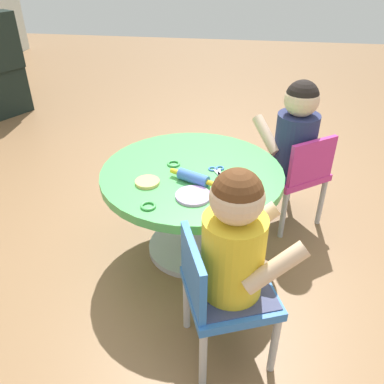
{
  "coord_description": "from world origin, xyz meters",
  "views": [
    {
      "loc": [
        -1.56,
        -0.22,
        1.35
      ],
      "look_at": [
        0.0,
        0.0,
        0.35
      ],
      "focal_mm": 37.33,
      "sensor_mm": 36.0,
      "label": 1
    }
  ],
  "objects": [
    {
      "name": "seated_child_right",
      "position": [
        0.35,
        -0.48,
        0.53
      ],
      "size": [
        0.44,
        0.42,
        0.51
      ],
      "color": "#3F4772",
      "rests_on": "ground"
    },
    {
      "name": "child_chair_right",
      "position": [
        0.32,
        -0.5,
        0.31
      ],
      "size": [
        0.42,
        0.42,
        0.54
      ],
      "color": "#B7B7BC",
      "rests_on": "ground"
    },
    {
      "name": "ground_plane",
      "position": [
        0.0,
        0.0,
        0.0
      ],
      "size": [
        10.0,
        10.0,
        0.0
      ],
      "primitive_type": "plane",
      "color": "olive"
    },
    {
      "name": "child_chair_left",
      "position": [
        -0.57,
        -0.18,
        0.31
      ],
      "size": [
        0.39,
        0.39,
        0.54
      ],
      "color": "#B7B7BC",
      "rests_on": "ground"
    },
    {
      "name": "rolling_pin",
      "position": [
        -0.1,
        -0.02,
        0.49
      ],
      "size": [
        0.12,
        0.22,
        0.05
      ],
      "color": "#3F72CC",
      "rests_on": "craft_table"
    },
    {
      "name": "craft_table",
      "position": [
        0.0,
        0.0,
        0.34
      ],
      "size": [
        0.83,
        0.83,
        0.46
      ],
      "color": "silver",
      "rests_on": "ground"
    },
    {
      "name": "playdough_blob_0",
      "position": [
        -0.14,
        0.17,
        0.47
      ],
      "size": [
        0.1,
        0.1,
        0.01
      ],
      "primitive_type": "cylinder",
      "color": "#F2CC72",
      "rests_on": "craft_table"
    },
    {
      "name": "cookie_cutter_0",
      "position": [
        -0.31,
        0.13,
        0.47
      ],
      "size": [
        0.06,
        0.06,
        0.01
      ],
      "primitive_type": "torus",
      "color": "#4CB259",
      "rests_on": "craft_table"
    },
    {
      "name": "playdough_blob_1",
      "position": [
        -0.22,
        -0.04,
        0.47
      ],
      "size": [
        0.15,
        0.15,
        0.01
      ],
      "primitive_type": "cylinder",
      "color": "#CC99E5",
      "rests_on": "craft_table"
    },
    {
      "name": "craft_scissors",
      "position": [
        0.0,
        -0.12,
        0.46
      ],
      "size": [
        0.14,
        0.1,
        0.01
      ],
      "color": "silver",
      "rests_on": "craft_table"
    },
    {
      "name": "seated_child_left",
      "position": [
        -0.55,
        -0.22,
        0.53
      ],
      "size": [
        0.38,
        0.42,
        0.51
      ],
      "color": "#3F4772",
      "rests_on": "ground"
    },
    {
      "name": "cookie_cutter_1",
      "position": [
        0.04,
        0.09,
        0.47
      ],
      "size": [
        0.06,
        0.06,
        0.01
      ],
      "primitive_type": "torus",
      "color": "#4CB259",
      "rests_on": "craft_table"
    }
  ]
}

